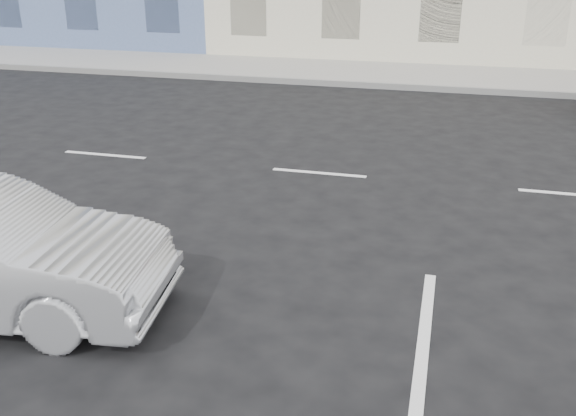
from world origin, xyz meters
The scene contains 3 objects.
ground centered at (0.00, 0.00, 0.00)m, with size 120.00×120.00×0.00m, color black.
sidewalk_far centered at (-5.00, 8.70, 0.07)m, with size 80.00×3.40×0.15m, color gray.
curb_far centered at (-5.00, 7.00, 0.08)m, with size 80.00×0.12×0.16m, color gray.
Camera 1 is at (0.03, -10.01, 3.60)m, focal length 40.00 mm.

